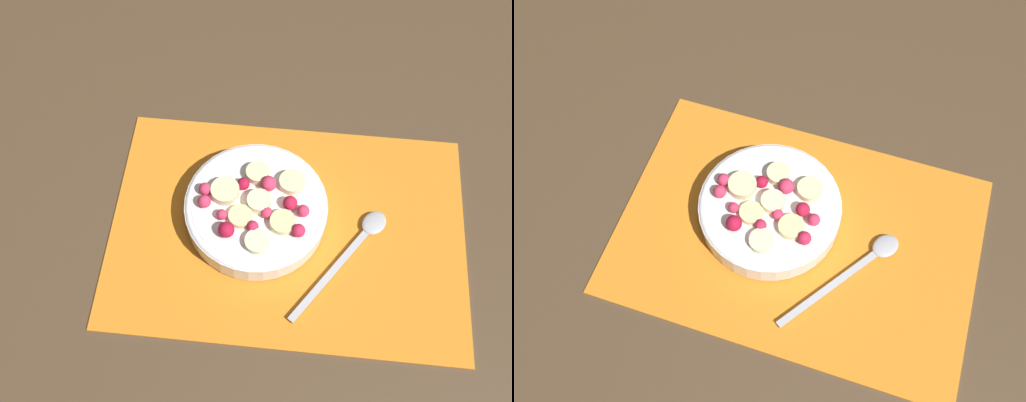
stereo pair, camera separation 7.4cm
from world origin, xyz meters
TOP-DOWN VIEW (x-y plane):
  - ground_plane at (0.00, 0.00)m, footprint 3.00×3.00m
  - placemat at (0.00, 0.00)m, footprint 0.48×0.33m
  - fruit_bowl at (-0.04, 0.01)m, footprint 0.19×0.19m
  - spoon at (0.09, -0.01)m, footprint 0.13×0.17m

SIDE VIEW (x-z plane):
  - ground_plane at x=0.00m, z-range 0.00..0.00m
  - placemat at x=0.00m, z-range 0.00..0.01m
  - spoon at x=0.09m, z-range 0.01..0.01m
  - fruit_bowl at x=-0.04m, z-range 0.00..0.06m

